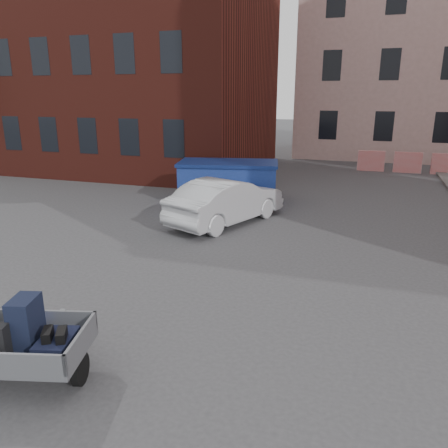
% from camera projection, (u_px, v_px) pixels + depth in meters
% --- Properties ---
extents(ground, '(120.00, 120.00, 0.00)m').
position_uv_depth(ground, '(235.00, 280.00, 9.03)').
color(ground, '#38383A').
rests_on(ground, ground).
extents(building_brick, '(12.00, 10.00, 14.00)m').
position_uv_depth(building_brick, '(139.00, 24.00, 21.58)').
color(building_brick, '#591E16').
rests_on(building_brick, ground).
extents(building_pink, '(16.00, 8.00, 14.00)m').
position_uv_depth(building_pink, '(447.00, 34.00, 25.20)').
color(building_pink, tan).
rests_on(building_pink, ground).
extents(far_building, '(6.00, 6.00, 8.00)m').
position_uv_depth(far_building, '(73.00, 90.00, 33.96)').
color(far_building, maroon).
rests_on(far_building, ground).
extents(barriers, '(4.70, 0.18, 1.00)m').
position_uv_depth(barriers, '(408.00, 162.00, 21.24)').
color(barriers, red).
rests_on(barriers, ground).
extents(trailer, '(1.83, 1.96, 1.20)m').
position_uv_depth(trailer, '(22.00, 341.00, 5.68)').
color(trailer, black).
rests_on(trailer, ground).
extents(dumpster, '(3.73, 2.46, 1.44)m').
position_uv_depth(dumpster, '(228.00, 182.00, 15.41)').
color(dumpster, navy).
rests_on(dumpster, ground).
extents(silver_car, '(2.79, 4.28, 1.33)m').
position_uv_depth(silver_car, '(227.00, 201.00, 12.90)').
color(silver_car, '#B9BCC1').
rests_on(silver_car, ground).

